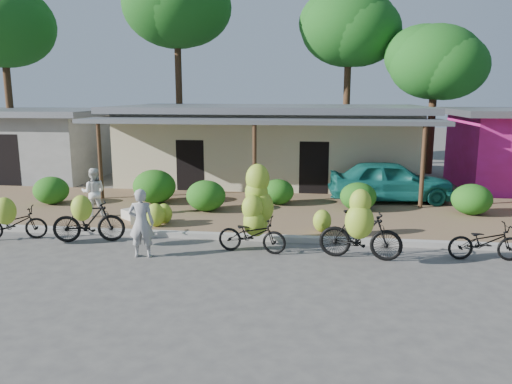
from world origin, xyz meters
TOP-DOWN VIEW (x-y plane):
  - ground at (0.00, 0.00)m, footprint 100.00×100.00m
  - sidewalk at (0.00, 5.00)m, footprint 60.00×6.00m
  - curb at (0.00, 2.00)m, footprint 60.00×0.25m
  - shop_main at (0.00, 10.93)m, footprint 13.00×8.50m
  - shop_grey at (-11.00, 10.99)m, footprint 7.00×6.00m
  - tree_back_left at (-13.69, 13.11)m, footprint 5.21×5.10m
  - tree_far_center at (-5.69, 16.11)m, footprint 5.78×5.70m
  - tree_center_right at (3.31, 16.61)m, footprint 5.09×4.97m
  - tree_near_right at (7.31, 14.61)m, footprint 4.55×4.38m
  - hedge_0 at (-6.92, 4.99)m, footprint 1.22×1.09m
  - hedge_1 at (-3.45, 5.63)m, footprint 1.49×1.34m
  - hedge_2 at (-1.39, 4.68)m, footprint 1.28×1.15m
  - hedge_3 at (0.82, 5.96)m, footprint 1.11×1.00m
  - hedge_4 at (3.50, 5.41)m, footprint 1.17×1.06m
  - hedge_5 at (6.99, 5.30)m, footprint 1.24×1.12m
  - bike_far_left at (-5.81, 1.09)m, footprint 1.79×1.41m
  - bike_left at (-3.73, 1.19)m, footprint 1.94×1.33m
  - bike_center at (0.67, 1.25)m, footprint 1.78×1.25m
  - bike_right at (3.23, 0.66)m, footprint 2.01×1.32m
  - bike_far_right at (6.16, 1.11)m, footprint 1.73×0.68m
  - loose_banana_a at (-2.24, 2.94)m, footprint 0.47×0.40m
  - loose_banana_b at (-2.37, 2.56)m, footprint 0.55×0.46m
  - loose_banana_c at (2.35, 2.63)m, footprint 0.50×0.43m
  - sack_near at (-2.80, 2.95)m, footprint 0.93×0.61m
  - sack_far at (-3.34, 3.29)m, footprint 0.82×0.77m
  - vendor at (-1.92, 0.27)m, footprint 0.66×0.49m
  - bystander at (-4.67, 3.54)m, footprint 0.85×0.73m
  - teal_van at (4.72, 7.00)m, footprint 4.42×2.13m

SIDE VIEW (x-z plane):
  - ground at x=0.00m, z-range 0.00..0.00m
  - sidewalk at x=0.00m, z-range 0.00..0.12m
  - curb at x=0.00m, z-range 0.00..0.15m
  - sack_far at x=-3.34m, z-range 0.12..0.40m
  - sack_near at x=-2.80m, z-range 0.12..0.42m
  - loose_banana_a at x=-2.24m, z-range 0.12..0.71m
  - loose_banana_c at x=2.35m, z-range 0.12..0.75m
  - bike_far_right at x=6.16m, z-range 0.00..0.89m
  - loose_banana_b at x=-2.37m, z-range 0.12..0.80m
  - bike_far_left at x=-5.81m, z-range -0.11..1.18m
  - hedge_3 at x=0.82m, z-range 0.12..0.99m
  - hedge_4 at x=3.50m, z-range 0.12..1.04m
  - hedge_0 at x=-6.92m, z-range 0.12..1.07m
  - hedge_5 at x=6.99m, z-range 0.12..1.09m
  - hedge_2 at x=-1.39m, z-range 0.12..1.12m
  - bike_left at x=-3.73m, z-range -0.07..1.32m
  - hedge_1 at x=-3.45m, z-range 0.12..1.28m
  - bike_right at x=3.23m, z-range -0.17..1.64m
  - vendor at x=-1.92m, z-range 0.00..1.67m
  - bike_center at x=0.67m, z-range -0.22..1.91m
  - teal_van at x=4.72m, z-range 0.12..1.58m
  - bystander at x=-4.67m, z-range 0.12..1.62m
  - shop_grey at x=-11.00m, z-range 0.04..3.19m
  - shop_main at x=0.00m, z-range 0.05..3.40m
  - tree_near_right at x=7.31m, z-range 1.87..8.99m
  - tree_back_left at x=-13.69m, z-range 2.65..11.85m
  - tree_center_right at x=3.31m, z-range 2.70..11.88m
  - tree_far_center at x=-5.69m, z-range 3.20..13.96m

